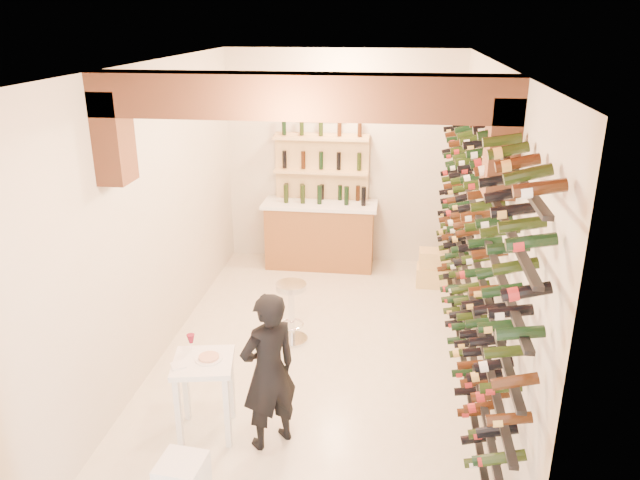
# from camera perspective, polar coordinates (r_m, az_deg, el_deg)

# --- Properties ---
(ground) EXTENTS (6.00, 6.00, 0.00)m
(ground) POSITION_cam_1_polar(r_m,az_deg,el_deg) (7.03, -0.31, -10.85)
(ground) COLOR beige
(ground) RESTS_ON ground
(room_shell) EXTENTS (3.52, 6.02, 3.21)m
(room_shell) POSITION_cam_1_polar(r_m,az_deg,el_deg) (5.92, -0.69, 6.77)
(room_shell) COLOR beige
(room_shell) RESTS_ON ground
(wine_rack) EXTENTS (0.32, 5.70, 2.56)m
(wine_rack) POSITION_cam_1_polar(r_m,az_deg,el_deg) (6.36, 13.47, 0.56)
(wine_rack) COLOR black
(wine_rack) RESTS_ON ground
(back_counter) EXTENTS (1.70, 0.62, 1.29)m
(back_counter) POSITION_cam_1_polar(r_m,az_deg,el_deg) (9.22, -0.01, 0.65)
(back_counter) COLOR brown
(back_counter) RESTS_ON ground
(back_shelving) EXTENTS (1.40, 0.31, 2.73)m
(back_shelving) POSITION_cam_1_polar(r_m,az_deg,el_deg) (9.25, 0.18, 4.85)
(back_shelving) COLOR #D7B279
(back_shelving) RESTS_ON ground
(tasting_table) EXTENTS (0.61, 0.61, 0.92)m
(tasting_table) POSITION_cam_1_polar(r_m,az_deg,el_deg) (5.67, -10.82, -12.16)
(tasting_table) COLOR white
(tasting_table) RESTS_ON ground
(person) EXTENTS (0.64, 0.62, 1.48)m
(person) POSITION_cam_1_polar(r_m,az_deg,el_deg) (5.41, -4.82, -12.14)
(person) COLOR black
(person) RESTS_ON ground
(chrome_barstool) EXTENTS (0.38, 0.38, 0.74)m
(chrome_barstool) POSITION_cam_1_polar(r_m,az_deg,el_deg) (7.15, -2.70, -6.37)
(chrome_barstool) COLOR silver
(chrome_barstool) RESTS_ON ground
(crate_lower) EXTENTS (0.49, 0.35, 0.29)m
(crate_lower) POSITION_cam_1_polar(r_m,az_deg,el_deg) (8.84, 10.53, -3.31)
(crate_lower) COLOR #E4C37D
(crate_lower) RESTS_ON ground
(crate_upper) EXTENTS (0.42, 0.29, 0.25)m
(crate_upper) POSITION_cam_1_polar(r_m,az_deg,el_deg) (8.74, 10.64, -1.71)
(crate_upper) COLOR #E4C37D
(crate_upper) RESTS_ON crate_lower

